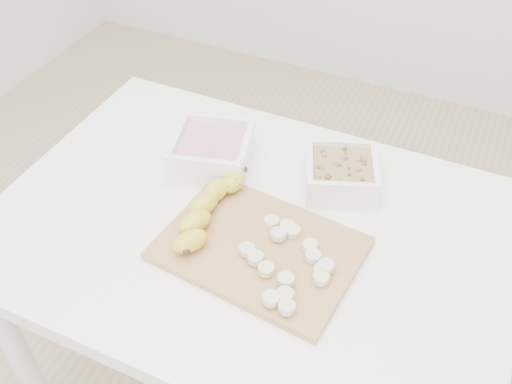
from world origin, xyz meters
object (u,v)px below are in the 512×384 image
at_px(table, 250,256).
at_px(cutting_board, 260,248).
at_px(bowl_yogurt, 212,151).
at_px(banana, 208,210).
at_px(bowl_granola, 341,173).

xyz_separation_m(table, cutting_board, (0.05, -0.05, 0.10)).
distance_m(bowl_yogurt, banana, 0.17).
relative_size(bowl_yogurt, banana, 0.83).
bearing_deg(table, banana, -158.50).
height_order(cutting_board, banana, banana).
height_order(bowl_yogurt, cutting_board, bowl_yogurt).
bearing_deg(banana, table, 33.08).
height_order(bowl_granola, banana, bowl_granola).
bearing_deg(cutting_board, bowl_yogurt, 136.70).
relative_size(table, banana, 4.27).
xyz_separation_m(cutting_board, banana, (-0.12, 0.03, 0.03)).
bearing_deg(bowl_granola, bowl_yogurt, -169.61).
xyz_separation_m(bowl_yogurt, cutting_board, (0.19, -0.18, -0.03)).
xyz_separation_m(bowl_granola, cutting_board, (-0.08, -0.23, -0.03)).
relative_size(table, bowl_granola, 5.46).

